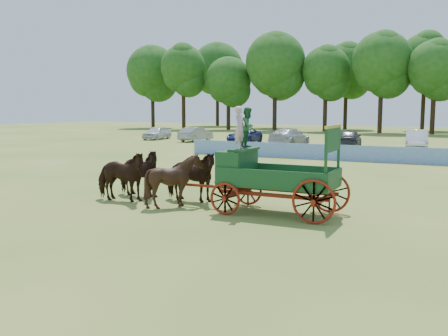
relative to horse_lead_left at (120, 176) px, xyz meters
The scene contains 9 objects.
ground 6.95m from the horse_lead_left, ahead, with size 160.00×160.00×0.00m, color #A19948.
horse_lead_left is the anchor object (origin of this frame).
horse_lead_right 1.10m from the horse_lead_left, 90.00° to the left, with size 1.03×2.27×1.92m, color black.
horse_wheel_left 2.40m from the horse_lead_left, ahead, with size 1.55×1.74×1.92m, color black.
horse_wheel_right 2.64m from the horse_lead_left, 24.62° to the left, with size 1.03×2.27×1.92m, color black.
farm_dray 5.45m from the horse_lead_left, ahead, with size 6.00×2.00×3.58m.
sponsor_banner 19.05m from the horse_lead_left, 72.01° to the left, with size 26.00×0.08×1.05m, color blue.
parked_cars 30.17m from the horse_lead_left, 88.86° to the left, with size 39.45×7.56×1.63m.
treeline 61.19m from the horse_lead_left, 88.33° to the left, with size 91.52×23.56×15.49m.
Camera 1 is at (4.86, -15.05, 3.56)m, focal length 40.00 mm.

